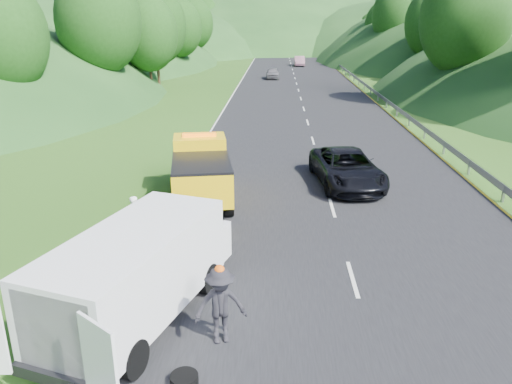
{
  "coord_description": "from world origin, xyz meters",
  "views": [
    {
      "loc": [
        0.67,
        -15.31,
        7.34
      ],
      "look_at": [
        -0.06,
        2.11,
        1.3
      ],
      "focal_mm": 35.0,
      "sensor_mm": 36.0,
      "label": 1
    }
  ],
  "objects_px": {
    "white_van": "(139,270)",
    "spare_tire": "(185,384)",
    "passing_suv": "(346,185)",
    "suitcase": "(127,225)",
    "woman": "(138,238)",
    "worker": "(221,341)",
    "child": "(200,247)",
    "tow_truck": "(201,170)"
  },
  "relations": [
    {
      "from": "child",
      "to": "worker",
      "type": "height_order",
      "value": "worker"
    },
    {
      "from": "woman",
      "to": "passing_suv",
      "type": "bearing_deg",
      "value": -73.83
    },
    {
      "from": "tow_truck",
      "to": "suitcase",
      "type": "xyz_separation_m",
      "value": [
        -2.19,
        -3.76,
        -1.0
      ]
    },
    {
      "from": "woman",
      "to": "passing_suv",
      "type": "relative_size",
      "value": 0.27
    },
    {
      "from": "spare_tire",
      "to": "passing_suv",
      "type": "distance_m",
      "value": 14.71
    },
    {
      "from": "woman",
      "to": "suitcase",
      "type": "xyz_separation_m",
      "value": [
        -0.5,
        0.45,
        0.29
      ]
    },
    {
      "from": "white_van",
      "to": "passing_suv",
      "type": "height_order",
      "value": "white_van"
    },
    {
      "from": "tow_truck",
      "to": "worker",
      "type": "xyz_separation_m",
      "value": [
        1.94,
        -10.08,
        -1.29
      ]
    },
    {
      "from": "tow_truck",
      "to": "white_van",
      "type": "relative_size",
      "value": 0.85
    },
    {
      "from": "child",
      "to": "tow_truck",
      "type": "bearing_deg",
      "value": 138.31
    },
    {
      "from": "suitcase",
      "to": "spare_tire",
      "type": "relative_size",
      "value": 0.97
    },
    {
      "from": "suitcase",
      "to": "white_van",
      "type": "bearing_deg",
      "value": -69.99
    },
    {
      "from": "child",
      "to": "worker",
      "type": "xyz_separation_m",
      "value": [
        1.3,
        -5.19,
        0.0
      ]
    },
    {
      "from": "worker",
      "to": "suitcase",
      "type": "xyz_separation_m",
      "value": [
        -4.12,
        6.32,
        0.29
      ]
    },
    {
      "from": "tow_truck",
      "to": "worker",
      "type": "distance_m",
      "value": 10.34
    },
    {
      "from": "tow_truck",
      "to": "woman",
      "type": "relative_size",
      "value": 4.14
    },
    {
      "from": "tow_truck",
      "to": "woman",
      "type": "height_order",
      "value": "tow_truck"
    },
    {
      "from": "white_van",
      "to": "passing_suv",
      "type": "distance_m",
      "value": 13.29
    },
    {
      "from": "child",
      "to": "white_van",
      "type": "bearing_deg",
      "value": -59.91
    },
    {
      "from": "tow_truck",
      "to": "child",
      "type": "xyz_separation_m",
      "value": [
        0.63,
        -4.88,
        -1.29
      ]
    },
    {
      "from": "white_van",
      "to": "passing_suv",
      "type": "bearing_deg",
      "value": 77.26
    },
    {
      "from": "woman",
      "to": "worker",
      "type": "height_order",
      "value": "worker"
    },
    {
      "from": "worker",
      "to": "child",
      "type": "bearing_deg",
      "value": 88.11
    },
    {
      "from": "woman",
      "to": "passing_suv",
      "type": "height_order",
      "value": "passing_suv"
    },
    {
      "from": "suitcase",
      "to": "worker",
      "type": "bearing_deg",
      "value": -56.9
    },
    {
      "from": "white_van",
      "to": "suitcase",
      "type": "height_order",
      "value": "white_van"
    },
    {
      "from": "spare_tire",
      "to": "child",
      "type": "bearing_deg",
      "value": 95.76
    },
    {
      "from": "child",
      "to": "suitcase",
      "type": "relative_size",
      "value": 1.85
    },
    {
      "from": "tow_truck",
      "to": "passing_suv",
      "type": "height_order",
      "value": "tow_truck"
    },
    {
      "from": "child",
      "to": "passing_suv",
      "type": "bearing_deg",
      "value": 91.31
    },
    {
      "from": "white_van",
      "to": "spare_tire",
      "type": "relative_size",
      "value": 12.59
    },
    {
      "from": "woman",
      "to": "child",
      "type": "distance_m",
      "value": 2.42
    },
    {
      "from": "worker",
      "to": "white_van",
      "type": "bearing_deg",
      "value": 142.01
    },
    {
      "from": "woman",
      "to": "child",
      "type": "bearing_deg",
      "value": -128.17
    },
    {
      "from": "child",
      "to": "spare_tire",
      "type": "bearing_deg",
      "value": -43.3
    },
    {
      "from": "passing_suv",
      "to": "worker",
      "type": "bearing_deg",
      "value": -117.6
    },
    {
      "from": "spare_tire",
      "to": "worker",
      "type": "bearing_deg",
      "value": 67.52
    },
    {
      "from": "suitcase",
      "to": "woman",
      "type": "bearing_deg",
      "value": -41.83
    },
    {
      "from": "tow_truck",
      "to": "child",
      "type": "bearing_deg",
      "value": -92.51
    },
    {
      "from": "child",
      "to": "passing_suv",
      "type": "distance_m",
      "value": 9.17
    },
    {
      "from": "worker",
      "to": "suitcase",
      "type": "relative_size",
      "value": 3.29
    },
    {
      "from": "suitcase",
      "to": "child",
      "type": "bearing_deg",
      "value": -21.79
    }
  ]
}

